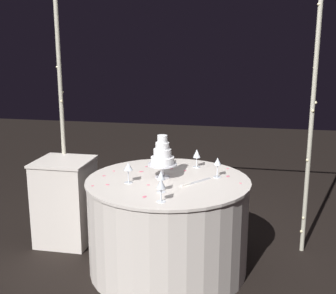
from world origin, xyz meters
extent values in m
plane|color=black|center=(0.00, 0.00, 0.00)|extent=(12.00, 12.00, 0.00)
cylinder|color=#B7B29E|center=(-1.05, 0.51, 1.08)|extent=(0.04, 0.04, 2.16)
cylinder|color=#B7B29E|center=(1.05, 0.51, 1.08)|extent=(0.04, 0.04, 2.16)
sphere|color=#F9EAB2|center=(-1.05, 0.52, 0.57)|extent=(0.02, 0.02, 0.02)
sphere|color=#F9EAB2|center=(1.06, 0.49, 1.19)|extent=(0.02, 0.02, 0.02)
sphere|color=#F9EAB2|center=(-1.06, 0.52, 2.02)|extent=(0.02, 0.02, 0.02)
sphere|color=#F9EAB2|center=(1.04, 0.50, 0.17)|extent=(0.02, 0.02, 0.02)
sphere|color=#F9EAB2|center=(-1.05, 0.53, 1.29)|extent=(0.02, 0.02, 0.02)
sphere|color=#F9EAB2|center=(1.07, 0.51, 1.26)|extent=(0.02, 0.02, 0.02)
sphere|color=#F9EAB2|center=(-1.07, 0.51, 1.51)|extent=(0.02, 0.02, 0.02)
sphere|color=#F9EAB2|center=(1.04, 0.50, 1.99)|extent=(0.02, 0.02, 0.02)
sphere|color=#F9EAB2|center=(-1.05, 0.50, 1.22)|extent=(0.02, 0.02, 0.02)
sphere|color=#F9EAB2|center=(1.05, 0.49, 0.30)|extent=(0.02, 0.02, 0.02)
sphere|color=#F9EAB2|center=(1.05, 0.53, 1.53)|extent=(0.02, 0.02, 0.02)
sphere|color=#F9EAB2|center=(-1.06, 0.53, 1.78)|extent=(0.02, 0.02, 0.02)
sphere|color=#F9EAB2|center=(1.04, 0.50, 0.79)|extent=(0.02, 0.02, 0.02)
cylinder|color=silver|center=(0.00, 0.00, 0.35)|extent=(1.20, 1.20, 0.70)
cylinder|color=silver|center=(0.00, 0.00, 0.71)|extent=(1.23, 1.23, 0.02)
cube|color=silver|center=(-0.97, 0.29, 0.36)|extent=(0.44, 0.44, 0.72)
cube|color=silver|center=(-0.97, 0.29, 0.73)|extent=(0.46, 0.46, 0.02)
cylinder|color=silver|center=(-0.05, 0.04, 0.72)|extent=(0.11, 0.11, 0.01)
cylinder|color=silver|center=(-0.05, 0.04, 0.77)|extent=(0.02, 0.02, 0.09)
cylinder|color=silver|center=(-0.05, 0.04, 0.82)|extent=(0.22, 0.22, 0.01)
cylinder|color=white|center=(-0.05, 0.04, 0.85)|extent=(0.18, 0.18, 0.05)
cylinder|color=white|center=(-0.05, 0.04, 0.91)|extent=(0.13, 0.13, 0.06)
cylinder|color=white|center=(-0.05, 0.04, 0.97)|extent=(0.10, 0.10, 0.05)
cylinder|color=white|center=(-0.05, 0.04, 1.02)|extent=(0.07, 0.07, 0.05)
cylinder|color=silver|center=(-0.09, 0.38, 0.72)|extent=(0.06, 0.06, 0.00)
cylinder|color=silver|center=(-0.09, 0.38, 0.77)|extent=(0.01, 0.01, 0.08)
cone|color=silver|center=(-0.09, 0.38, 0.84)|extent=(0.07, 0.07, 0.07)
cylinder|color=silver|center=(0.35, 0.13, 0.72)|extent=(0.06, 0.06, 0.00)
cylinder|color=silver|center=(0.35, 0.13, 0.77)|extent=(0.01, 0.01, 0.09)
cone|color=silver|center=(0.35, 0.13, 0.85)|extent=(0.06, 0.06, 0.05)
cylinder|color=silver|center=(-0.27, -0.13, 0.72)|extent=(0.06, 0.06, 0.00)
cylinder|color=silver|center=(-0.27, -0.13, 0.77)|extent=(0.01, 0.01, 0.09)
cone|color=silver|center=(-0.27, -0.13, 0.85)|extent=(0.07, 0.07, 0.06)
cylinder|color=silver|center=(0.16, 0.37, 0.72)|extent=(0.06, 0.06, 0.00)
cylinder|color=silver|center=(0.16, 0.37, 0.76)|extent=(0.01, 0.01, 0.08)
cone|color=silver|center=(0.16, 0.37, 0.84)|extent=(0.06, 0.06, 0.07)
cylinder|color=silver|center=(0.05, -0.47, 0.72)|extent=(0.06, 0.06, 0.00)
cylinder|color=silver|center=(0.05, -0.47, 0.77)|extent=(0.01, 0.01, 0.09)
cone|color=silver|center=(0.05, -0.47, 0.84)|extent=(0.06, 0.06, 0.06)
cylinder|color=silver|center=(0.01, -0.28, 0.72)|extent=(0.06, 0.06, 0.00)
cylinder|color=silver|center=(0.01, -0.28, 0.77)|extent=(0.01, 0.01, 0.08)
cone|color=silver|center=(0.01, -0.28, 0.84)|extent=(0.06, 0.06, 0.06)
cube|color=silver|center=(0.24, 0.00, 0.72)|extent=(0.15, 0.19, 0.01)
cube|color=white|center=(0.15, -0.11, 0.73)|extent=(0.07, 0.08, 0.01)
ellipsoid|color=#EA6B84|center=(-0.50, -0.25, 0.72)|extent=(0.03, 0.03, 0.00)
ellipsoid|color=#EA6B84|center=(-0.46, 0.13, 0.72)|extent=(0.03, 0.03, 0.00)
ellipsoid|color=#EA6B84|center=(0.43, 0.16, 0.72)|extent=(0.03, 0.04, 0.00)
ellipsoid|color=#EA6B84|center=(-0.40, -0.21, 0.72)|extent=(0.03, 0.03, 0.00)
ellipsoid|color=#EA6B84|center=(-0.25, 0.16, 0.72)|extent=(0.04, 0.04, 0.00)
ellipsoid|color=#EA6B84|center=(-0.08, -0.40, 0.72)|extent=(0.03, 0.04, 0.00)
ellipsoid|color=#EA6B84|center=(-0.11, -0.16, 0.72)|extent=(0.03, 0.02, 0.00)
ellipsoid|color=#EA6B84|center=(-0.21, 0.39, 0.72)|extent=(0.04, 0.04, 0.00)
ellipsoid|color=#EA6B84|center=(-0.50, -0.01, 0.72)|extent=(0.03, 0.02, 0.00)
ellipsoid|color=#EA6B84|center=(0.42, 0.38, 0.72)|extent=(0.03, 0.02, 0.00)
ellipsoid|color=#EA6B84|center=(0.09, 0.25, 0.72)|extent=(0.02, 0.03, 0.00)
ellipsoid|color=#EA6B84|center=(-0.03, 0.28, 0.72)|extent=(0.04, 0.03, 0.00)
ellipsoid|color=#EA6B84|center=(0.53, 0.01, 0.72)|extent=(0.03, 0.03, 0.00)
ellipsoid|color=#EA6B84|center=(-0.24, 0.30, 0.72)|extent=(0.03, 0.03, 0.00)
camera|label=1|loc=(0.61, -3.06, 1.72)|focal=46.94mm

